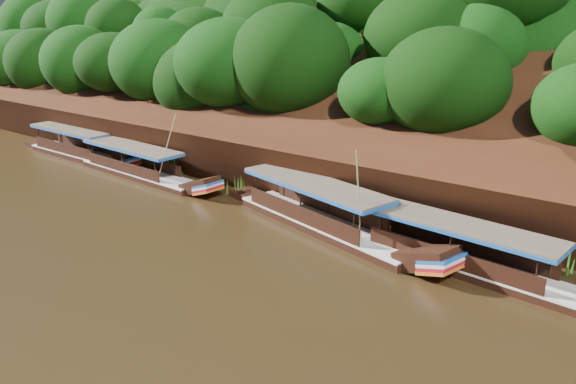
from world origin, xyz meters
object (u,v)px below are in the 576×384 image
object	(u,v)px
boat_1	(333,224)
boat_3	(84,152)
boat_2	(146,172)
boat_0	(488,268)

from	to	relation	value
boat_1	boat_3	size ratio (longest dim) A/B	1.12
boat_2	boat_3	xyz separation A→B (m)	(-8.67, 0.62, 0.04)
boat_0	boat_3	size ratio (longest dim) A/B	1.05
boat_1	boat_3	xyz separation A→B (m)	(-25.28, 1.20, -0.04)
boat_0	boat_2	bearing A→B (deg)	-176.99
boat_1	boat_2	world-z (taller)	boat_1
boat_2	boat_0	bearing A→B (deg)	0.77
boat_0	boat_2	world-z (taller)	boat_2
boat_3	boat_1	bearing A→B (deg)	-2.28
boat_2	boat_1	bearing A→B (deg)	0.58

